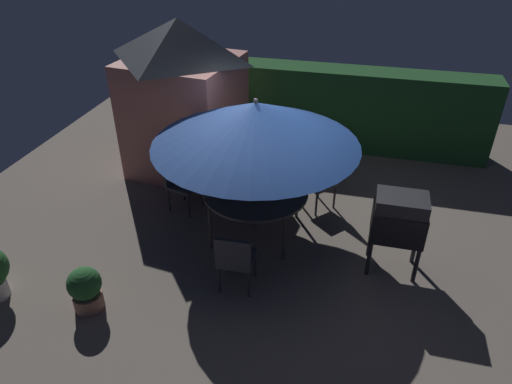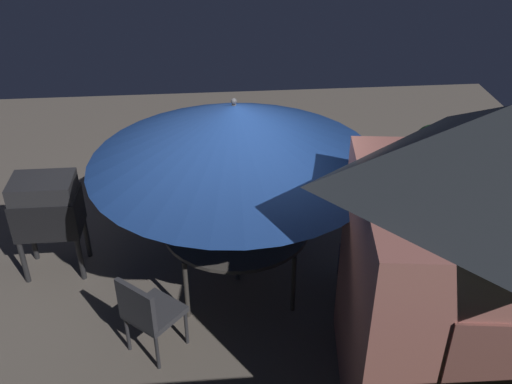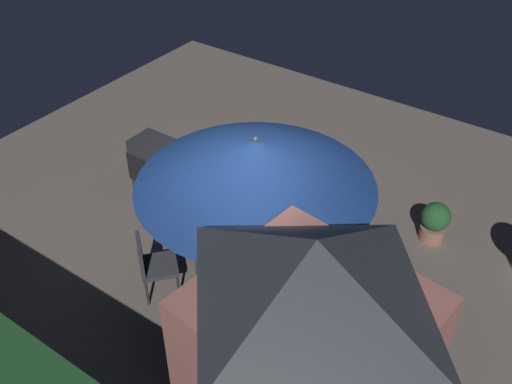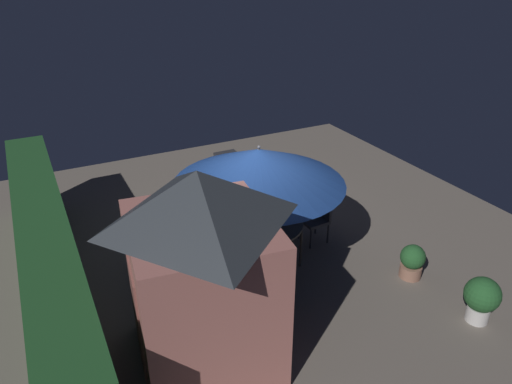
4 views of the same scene
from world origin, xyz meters
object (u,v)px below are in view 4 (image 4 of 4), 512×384
(garden_shed, at_px, (202,270))
(patio_table, at_px, (259,225))
(chair_toward_hedge, at_px, (188,224))
(chair_far_side, at_px, (318,216))
(potted_plant_by_grill, at_px, (412,261))
(patio_umbrella, at_px, (259,166))
(chair_near_shed, at_px, (278,282))
(bbq_grill, at_px, (230,171))
(potted_plant_by_shed, at_px, (482,298))

(garden_shed, xyz_separation_m, patio_table, (1.76, -1.71, -0.72))
(garden_shed, bearing_deg, chair_toward_hedge, -14.62)
(patio_table, distance_m, chair_toward_hedge, 1.37)
(chair_far_side, bearing_deg, potted_plant_by_grill, -155.52)
(chair_far_side, relative_size, chair_toward_hedge, 1.00)
(chair_toward_hedge, bearing_deg, chair_far_side, -110.03)
(patio_umbrella, bearing_deg, chair_far_side, -87.68)
(garden_shed, xyz_separation_m, chair_toward_hedge, (2.66, -0.69, -0.91))
(chair_far_side, distance_m, potted_plant_by_grill, 1.91)
(chair_near_shed, height_order, potted_plant_by_grill, chair_near_shed)
(bbq_grill, height_order, chair_near_shed, bbq_grill)
(potted_plant_by_shed, xyz_separation_m, potted_plant_by_grill, (1.29, 0.12, -0.11))
(patio_table, xyz_separation_m, potted_plant_by_shed, (-2.97, -2.20, -0.28))
(garden_shed, xyz_separation_m, potted_plant_by_grill, (0.09, -3.79, -1.11))
(potted_plant_by_grill, bearing_deg, patio_table, 51.17)
(potted_plant_by_grill, bearing_deg, garden_shed, 91.33)
(chair_far_side, bearing_deg, patio_umbrella, 92.32)
(patio_table, bearing_deg, potted_plant_by_shed, -143.41)
(chair_near_shed, xyz_separation_m, chair_toward_hedge, (2.27, 0.64, 0.00))
(chair_near_shed, height_order, potted_plant_by_shed, chair_near_shed)
(patio_umbrella, bearing_deg, chair_near_shed, 164.94)
(patio_umbrella, relative_size, chair_toward_hedge, 3.27)
(chair_far_side, xyz_separation_m, chair_toward_hedge, (0.84, 2.31, 0.00))
(patio_umbrella, xyz_separation_m, chair_far_side, (0.05, -1.30, -1.32))
(patio_umbrella, xyz_separation_m, bbq_grill, (2.05, -0.37, -0.99))
(chair_far_side, bearing_deg, chair_near_shed, 130.59)
(patio_table, bearing_deg, patio_umbrella, 7.13)
(garden_shed, distance_m, potted_plant_by_shed, 4.22)
(patio_table, relative_size, chair_toward_hedge, 1.75)
(bbq_grill, height_order, potted_plant_by_grill, bbq_grill)
(chair_near_shed, relative_size, chair_far_side, 1.00)
(garden_shed, xyz_separation_m, potted_plant_by_shed, (-1.21, -3.91, -1.00))
(chair_near_shed, distance_m, potted_plant_by_grill, 2.48)
(chair_toward_hedge, bearing_deg, chair_near_shed, -164.13)
(potted_plant_by_shed, bearing_deg, patio_umbrella, 36.59)
(garden_shed, relative_size, bbq_grill, 2.34)
(patio_table, xyz_separation_m, chair_near_shed, (-1.37, 0.37, -0.19))
(patio_table, relative_size, bbq_grill, 1.31)
(garden_shed, distance_m, patio_umbrella, 2.49)
(patio_table, bearing_deg, chair_toward_hedge, 48.61)
(potted_plant_by_shed, bearing_deg, chair_near_shed, 58.21)
(bbq_grill, height_order, chair_far_side, bbq_grill)
(patio_umbrella, relative_size, bbq_grill, 2.45)
(patio_umbrella, height_order, chair_near_shed, patio_umbrella)
(garden_shed, bearing_deg, potted_plant_by_grill, -88.67)
(potted_plant_by_shed, bearing_deg, chair_toward_hedge, 39.80)
(chair_near_shed, bearing_deg, patio_table, -15.06)
(potted_plant_by_shed, bearing_deg, garden_shed, 72.86)
(chair_toward_hedge, xyz_separation_m, potted_plant_by_grill, (-2.57, -3.10, -0.20))
(garden_shed, relative_size, patio_table, 1.78)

